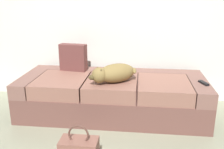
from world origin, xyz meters
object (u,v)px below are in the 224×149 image
Objects in this scene: dog_tan at (114,73)px; tv_remote at (204,83)px; couch at (112,96)px; throw_pillow at (73,57)px.

dog_tan is 3.67× the size of tv_remote.
dog_tan is 0.99m from tv_remote.
couch is 0.38m from dog_tan.
tv_remote is (1.02, -0.12, 0.24)m from couch.
couch is at bearing -24.06° from throw_pillow.
throw_pillow is (-1.55, 0.36, 0.16)m from tv_remote.
dog_tan is 0.70m from throw_pillow.
dog_tan is at bearing -79.49° from couch.
throw_pillow is (-0.53, 0.24, 0.40)m from couch.
tv_remote is 0.44× the size of throw_pillow.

